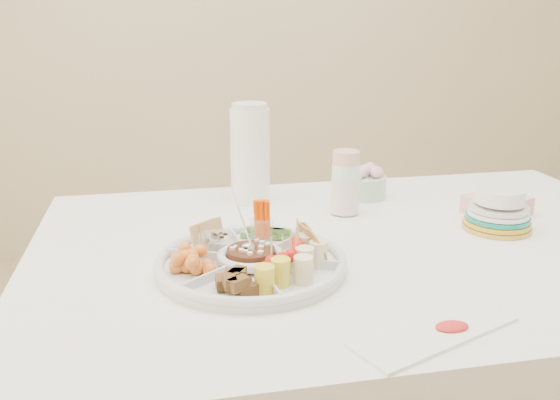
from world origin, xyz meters
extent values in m
cube|color=white|center=(0.00, 0.00, 0.38)|extent=(1.52, 1.02, 0.76)
cylinder|color=white|center=(-0.29, -0.10, 0.78)|extent=(0.50, 0.50, 0.04)
cylinder|color=#482016|center=(-0.29, -0.10, 0.79)|extent=(0.13, 0.13, 0.04)
cylinder|color=beige|center=(0.00, 0.20, 0.86)|extent=(0.09, 0.09, 0.20)
cylinder|color=white|center=(-0.22, 0.36, 0.90)|extent=(0.11, 0.11, 0.28)
cylinder|color=#87C0A1|center=(0.10, 0.33, 0.80)|extent=(0.16, 0.16, 0.09)
cube|color=#E6A7AB|center=(0.39, 0.12, 0.78)|extent=(0.18, 0.17, 0.05)
cylinder|color=gold|center=(0.33, 0.02, 0.81)|extent=(0.20, 0.20, 0.10)
cube|color=white|center=(-0.04, -0.41, 0.76)|extent=(0.31, 0.20, 0.01)
camera|label=1|loc=(-0.45, -1.19, 1.25)|focal=38.00mm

